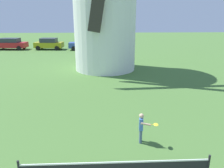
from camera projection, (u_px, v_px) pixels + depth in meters
player_far at (142, 126)px, 8.02m from camera, size 0.68×0.55×1.16m
parked_car_red at (10, 44)px, 30.35m from camera, size 4.53×2.14×1.56m
parked_car_mustard at (49, 44)px, 30.38m from camera, size 3.95×2.12×1.56m
parked_car_blue at (85, 44)px, 30.15m from camera, size 4.32×1.89×1.56m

